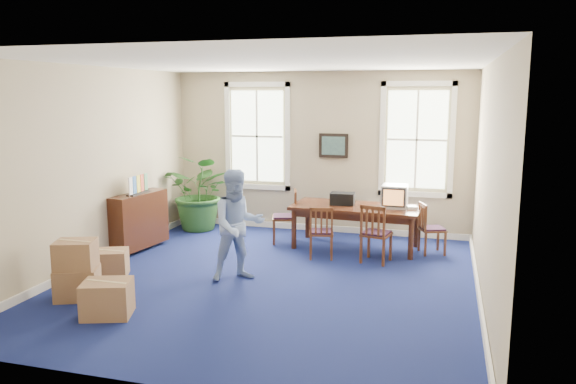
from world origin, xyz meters
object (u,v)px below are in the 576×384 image
(crt_tv, at_px, (395,196))
(potted_plant, at_px, (201,192))
(chair_near_left, at_px, (321,232))
(credenza, at_px, (139,224))
(man, at_px, (238,225))
(conference_table, at_px, (356,227))
(cardboard_boxes, at_px, (95,267))

(crt_tv, relative_size, potted_plant, 0.31)
(chair_near_left, distance_m, credenza, 3.25)
(credenza, height_order, potted_plant, potted_plant)
(man, bearing_deg, potted_plant, 88.85)
(crt_tv, height_order, credenza, crt_tv)
(chair_near_left, relative_size, potted_plant, 0.58)
(crt_tv, xyz_separation_m, potted_plant, (-3.94, 0.46, -0.20))
(credenza, bearing_deg, conference_table, 26.95)
(potted_plant, bearing_deg, credenza, -103.73)
(crt_tv, relative_size, credenza, 0.39)
(man, distance_m, potted_plant, 3.31)
(credenza, relative_size, cardboard_boxes, 0.82)
(potted_plant, bearing_deg, crt_tv, -6.71)
(crt_tv, distance_m, chair_near_left, 1.50)
(conference_table, xyz_separation_m, potted_plant, (-3.27, 0.51, 0.39))
(potted_plant, relative_size, cardboard_boxes, 1.04)
(man, relative_size, potted_plant, 1.07)
(chair_near_left, xyz_separation_m, credenza, (-3.22, -0.43, 0.03))
(man, height_order, potted_plant, man)
(conference_table, xyz_separation_m, cardboard_boxes, (-3.04, -3.47, 0.04))
(chair_near_left, xyz_separation_m, cardboard_boxes, (-2.57, -2.70, -0.03))
(conference_table, xyz_separation_m, chair_near_left, (-0.47, -0.78, 0.06))
(crt_tv, height_order, man, man)
(potted_plant, bearing_deg, cardboard_boxes, -86.70)
(chair_near_left, distance_m, potted_plant, 3.10)
(chair_near_left, bearing_deg, conference_table, -133.39)
(man, bearing_deg, cardboard_boxes, -177.68)
(chair_near_left, height_order, man, man)
(man, height_order, cardboard_boxes, man)
(chair_near_left, height_order, cardboard_boxes, chair_near_left)
(crt_tv, height_order, chair_near_left, crt_tv)
(credenza, bearing_deg, cardboard_boxes, -65.16)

